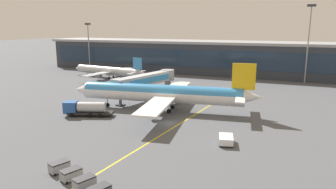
{
  "coord_description": "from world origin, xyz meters",
  "views": [
    {
      "loc": [
        23.33,
        -56.77,
        19.61
      ],
      "look_at": [
        -2.53,
        6.52,
        4.5
      ],
      "focal_mm": 33.33,
      "sensor_mm": 36.0,
      "label": 1
    }
  ],
  "objects_px": {
    "main_airliner": "(162,93)",
    "pushback_tug": "(226,139)",
    "baggage_cart_1": "(71,174)",
    "baggage_cart_0": "(59,167)",
    "fuel_tanker": "(85,108)",
    "commuter_jet_far": "(108,71)",
    "baggage_cart_2": "(84,182)"
  },
  "relations": [
    {
      "from": "pushback_tug",
      "to": "baggage_cart_0",
      "type": "relative_size",
      "value": 1.4
    },
    {
      "from": "main_airliner",
      "to": "commuter_jet_far",
      "type": "height_order",
      "value": "main_airliner"
    },
    {
      "from": "pushback_tug",
      "to": "baggage_cart_1",
      "type": "relative_size",
      "value": 1.4
    },
    {
      "from": "baggage_cart_1",
      "to": "commuter_jet_far",
      "type": "xyz_separation_m",
      "value": [
        -40.52,
        71.43,
        2.0
      ]
    },
    {
      "from": "baggage_cart_1",
      "to": "main_airliner",
      "type": "bearing_deg",
      "value": 93.79
    },
    {
      "from": "baggage_cart_2",
      "to": "baggage_cart_0",
      "type": "bearing_deg",
      "value": 158.29
    },
    {
      "from": "pushback_tug",
      "to": "commuter_jet_far",
      "type": "distance_m",
      "value": 76.32
    },
    {
      "from": "main_airliner",
      "to": "baggage_cart_2",
      "type": "bearing_deg",
      "value": -81.76
    },
    {
      "from": "baggage_cart_0",
      "to": "commuter_jet_far",
      "type": "bearing_deg",
      "value": 118.13
    },
    {
      "from": "fuel_tanker",
      "to": "pushback_tug",
      "type": "bearing_deg",
      "value": -8.45
    },
    {
      "from": "fuel_tanker",
      "to": "baggage_cart_1",
      "type": "xyz_separation_m",
      "value": [
        16.39,
        -24.99,
        -0.96
      ]
    },
    {
      "from": "main_airliner",
      "to": "baggage_cart_0",
      "type": "distance_m",
      "value": 34.6
    },
    {
      "from": "baggage_cart_1",
      "to": "commuter_jet_far",
      "type": "relative_size",
      "value": 0.09
    },
    {
      "from": "pushback_tug",
      "to": "fuel_tanker",
      "type": "bearing_deg",
      "value": 171.55
    },
    {
      "from": "main_airliner",
      "to": "baggage_cart_2",
      "type": "height_order",
      "value": "main_airliner"
    },
    {
      "from": "fuel_tanker",
      "to": "pushback_tug",
      "type": "relative_size",
      "value": 2.6
    },
    {
      "from": "fuel_tanker",
      "to": "baggage_cart_0",
      "type": "distance_m",
      "value": 27.34
    },
    {
      "from": "main_airliner",
      "to": "baggage_cart_0",
      "type": "height_order",
      "value": "main_airliner"
    },
    {
      "from": "pushback_tug",
      "to": "baggage_cart_0",
      "type": "distance_m",
      "value": 26.83
    },
    {
      "from": "pushback_tug",
      "to": "main_airliner",
      "type": "bearing_deg",
      "value": 139.92
    },
    {
      "from": "pushback_tug",
      "to": "baggage_cart_1",
      "type": "xyz_separation_m",
      "value": [
        -15.99,
        -20.18,
        -0.07
      ]
    },
    {
      "from": "fuel_tanker",
      "to": "commuter_jet_far",
      "type": "height_order",
      "value": "commuter_jet_far"
    },
    {
      "from": "baggage_cart_2",
      "to": "commuter_jet_far",
      "type": "height_order",
      "value": "commuter_jet_far"
    },
    {
      "from": "main_airliner",
      "to": "baggage_cart_2",
      "type": "xyz_separation_m",
      "value": [
        5.33,
        -36.8,
        -3.36
      ]
    },
    {
      "from": "baggage_cart_1",
      "to": "commuter_jet_far",
      "type": "height_order",
      "value": "commuter_jet_far"
    },
    {
      "from": "pushback_tug",
      "to": "commuter_jet_far",
      "type": "bearing_deg",
      "value": 137.79
    },
    {
      "from": "baggage_cart_0",
      "to": "baggage_cart_1",
      "type": "height_order",
      "value": "same"
    },
    {
      "from": "main_airliner",
      "to": "pushback_tug",
      "type": "bearing_deg",
      "value": -40.08
    },
    {
      "from": "main_airliner",
      "to": "pushback_tug",
      "type": "height_order",
      "value": "main_airliner"
    },
    {
      "from": "fuel_tanker",
      "to": "pushback_tug",
      "type": "height_order",
      "value": "fuel_tanker"
    },
    {
      "from": "baggage_cart_0",
      "to": "baggage_cart_1",
      "type": "bearing_deg",
      "value": -21.71
    },
    {
      "from": "main_airliner",
      "to": "baggage_cart_1",
      "type": "height_order",
      "value": "main_airliner"
    }
  ]
}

